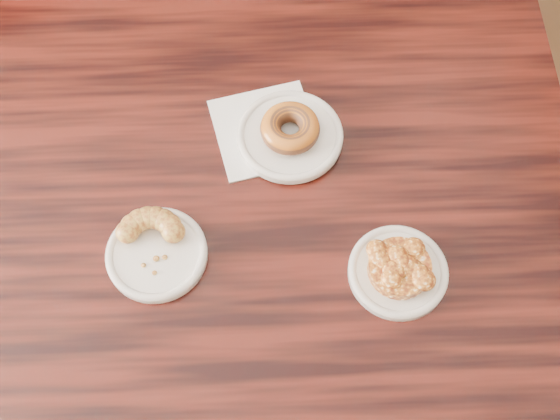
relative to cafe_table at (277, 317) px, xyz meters
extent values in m
plane|color=black|center=(-0.06, 0.22, -0.38)|extent=(5.00, 5.00, 0.00)
cube|color=black|center=(0.00, 0.00, 0.00)|extent=(1.08, 1.08, 0.75)
cube|color=white|center=(0.02, 0.19, 0.38)|extent=(0.17, 0.17, 0.00)
cylinder|color=white|center=(0.05, 0.17, 0.38)|extent=(0.17, 0.17, 0.01)
cylinder|color=white|center=(-0.18, 0.00, 0.38)|extent=(0.15, 0.15, 0.01)
cylinder|color=silver|center=(0.16, -0.08, 0.38)|extent=(0.14, 0.14, 0.01)
torus|color=#8D5114|center=(0.05, 0.17, 0.41)|extent=(0.09, 0.09, 0.03)
camera|label=1|loc=(-0.07, -0.41, 1.32)|focal=45.00mm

